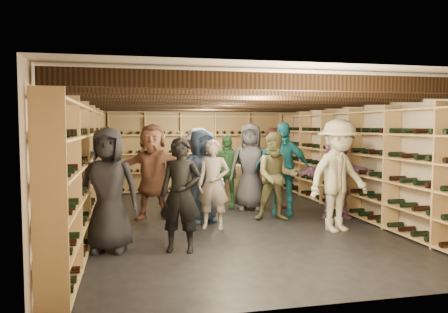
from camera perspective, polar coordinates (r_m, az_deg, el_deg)
ground at (r=8.35m, az=0.74°, el=-8.38°), size 8.00×8.00×0.00m
walls at (r=8.18m, az=0.75°, el=-0.14°), size 5.52×8.02×2.40m
ceiling at (r=8.18m, az=0.76°, el=8.27°), size 5.50×8.00×0.01m
ceiling_joists at (r=8.17m, az=0.75°, el=7.30°), size 5.40×7.12×0.18m
wine_rack_left at (r=8.00m, az=-17.47°, el=-1.31°), size 0.32×7.50×2.15m
wine_rack_right at (r=9.12m, az=16.67°, el=-0.67°), size 0.32×7.50×2.15m
wine_rack_back at (r=11.94m, az=-3.45°, el=0.56°), size 4.70×0.30×2.15m
crate_stack_left at (r=10.52m, az=1.09°, el=-3.46°), size 0.57×0.44×0.85m
crate_stack_right at (r=9.43m, az=-5.07°, el=-4.86°), size 0.56×0.43×0.68m
crate_loose at (r=10.57m, az=-2.64°, el=-5.29°), size 0.57×0.46×0.17m
person_0 at (r=6.43m, az=-14.87°, el=-4.19°), size 0.97×0.73×1.78m
person_1 at (r=6.24m, az=-5.68°, el=-5.01°), size 0.68×0.55×1.63m
person_2 at (r=8.33m, az=6.84°, el=-2.61°), size 0.93×0.79×1.67m
person_3 at (r=7.64m, az=14.74°, el=-2.44°), size 1.38×1.03×1.90m
person_4 at (r=8.85m, az=7.61°, el=-1.58°), size 1.19×0.84×1.87m
person_5 at (r=8.51m, az=-9.30°, el=-1.92°), size 1.78×0.84×1.84m
person_6 at (r=8.10m, az=-2.91°, el=-2.54°), size 0.97×0.78×1.74m
person_7 at (r=7.61m, az=-1.40°, el=-3.64°), size 0.67×0.56×1.56m
person_8 at (r=9.47m, az=6.75°, el=-1.55°), size 0.98×0.83×1.76m
person_9 at (r=8.69m, az=-3.42°, el=-2.05°), size 1.25×0.89×1.75m
person_10 at (r=9.53m, az=0.29°, el=-1.98°), size 1.01×0.70×1.60m
person_11 at (r=8.76m, az=14.48°, el=-2.55°), size 1.58×0.85×1.62m
person_12 at (r=9.35m, az=3.47°, el=-1.32°), size 1.05×0.85×1.85m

